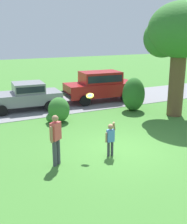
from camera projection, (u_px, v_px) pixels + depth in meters
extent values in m
plane|color=#3D752D|center=(121.00, 149.00, 10.81)|extent=(80.00, 80.00, 0.00)
cube|color=slate|center=(55.00, 105.00, 17.27)|extent=(28.00, 4.40, 0.02)
cylinder|color=brown|center=(176.00, 84.00, 14.81)|extent=(0.80, 0.80, 3.45)
ellipsoid|color=#33702B|center=(181.00, 30.00, 14.07)|extent=(3.29, 3.29, 2.79)
ellipsoid|color=#33702B|center=(163.00, 38.00, 14.66)|extent=(2.00, 2.00, 2.00)
ellipsoid|color=#33702B|center=(59.00, 110.00, 13.95)|extent=(1.07, 1.05, 1.25)
ellipsoid|color=#33702B|center=(52.00, 118.00, 13.92)|extent=(0.56, 0.56, 0.50)
ellipsoid|color=#286023|center=(134.00, 94.00, 15.91)|extent=(1.28, 1.23, 1.89)
cube|color=gray|center=(23.00, 98.00, 16.17)|extent=(4.32, 2.14, 0.64)
cube|color=gray|center=(28.00, 87.00, 16.12)|extent=(1.79, 1.74, 0.56)
cube|color=black|center=(28.00, 87.00, 16.12)|extent=(1.66, 1.75, 0.34)
cylinder|color=black|center=(2.00, 111.00, 14.96)|extent=(0.61, 0.26, 0.60)
cylinder|color=black|center=(50.00, 106.00, 15.92)|extent=(0.61, 0.26, 0.60)
cylinder|color=black|center=(43.00, 99.00, 17.59)|extent=(0.61, 0.26, 0.60)
cube|color=black|center=(60.00, 98.00, 17.00)|extent=(0.25, 1.75, 0.20)
cube|color=maroon|center=(100.00, 89.00, 18.17)|extent=(4.64, 2.23, 0.80)
cube|color=maroon|center=(100.00, 77.00, 17.96)|extent=(2.61, 1.83, 0.72)
cube|color=black|center=(100.00, 77.00, 17.96)|extent=(2.41, 1.83, 0.43)
cylinder|color=black|center=(85.00, 101.00, 16.96)|extent=(0.70, 0.28, 0.68)
cylinder|color=black|center=(75.00, 95.00, 18.64)|extent=(0.70, 0.28, 0.68)
cylinder|color=black|center=(126.00, 97.00, 17.95)|extent=(0.70, 0.28, 0.68)
cylinder|color=black|center=(113.00, 92.00, 19.63)|extent=(0.70, 0.28, 0.68)
cube|color=black|center=(66.00, 95.00, 17.41)|extent=(0.27, 1.75, 0.20)
cube|color=black|center=(131.00, 89.00, 19.04)|extent=(0.27, 1.75, 0.20)
cylinder|color=#383842|center=(109.00, 149.00, 10.14)|extent=(0.10, 0.10, 0.55)
cylinder|color=#383842|center=(112.00, 148.00, 10.19)|extent=(0.10, 0.10, 0.55)
cube|color=#4C7FCC|center=(110.00, 136.00, 10.03)|extent=(0.27, 0.18, 0.44)
sphere|color=#A37556|center=(111.00, 127.00, 9.94)|extent=(0.20, 0.20, 0.20)
cylinder|color=#A37556|center=(114.00, 126.00, 10.05)|extent=(0.21, 0.23, 0.39)
cylinder|color=#A37556|center=(106.00, 138.00, 9.99)|extent=(0.07, 0.07, 0.36)
cylinder|color=yellow|center=(90.00, 96.00, 10.12)|extent=(0.30, 0.27, 0.21)
cylinder|color=#337FDB|center=(90.00, 96.00, 10.12)|extent=(0.17, 0.15, 0.13)
cylinder|color=#3F3F4C|center=(55.00, 153.00, 9.35)|extent=(0.14, 0.14, 0.90)
cylinder|color=#3F3F4C|center=(58.00, 151.00, 9.51)|extent=(0.14, 0.14, 0.90)
cube|color=#DB4C4C|center=(56.00, 131.00, 9.23)|extent=(0.42, 0.39, 0.60)
sphere|color=#A37556|center=(55.00, 119.00, 9.11)|extent=(0.22, 0.22, 0.22)
cylinder|color=#A37556|center=(52.00, 135.00, 9.05)|extent=(0.09, 0.09, 0.55)
cylinder|color=#A37556|center=(60.00, 131.00, 9.43)|extent=(0.09, 0.09, 0.55)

